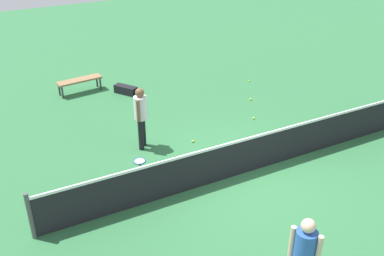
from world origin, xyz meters
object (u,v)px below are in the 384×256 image
player_near_side (141,113)px  tennis_ball_baseline (249,81)px  tennis_ball_midcourt (250,99)px  equipment_bag (127,90)px  player_far_side (304,254)px  courtside_bench (79,81)px  tennis_racket_near_player (140,162)px  tennis_ball_near_player (193,141)px  tennis_ball_by_net (254,118)px

player_near_side → tennis_ball_baseline: size_ratio=25.76×
tennis_ball_midcourt → equipment_bag: equipment_bag is taller
player_far_side → courtside_bench: bearing=-84.9°
tennis_ball_baseline → equipment_bag: equipment_bag is taller
player_near_side → tennis_racket_near_player: (0.35, 0.66, -1.00)m
tennis_racket_near_player → tennis_ball_near_player: (-1.66, -0.26, 0.02)m
tennis_ball_near_player → courtside_bench: courtside_bench is taller
courtside_bench → tennis_ball_near_player: bearing=110.8°
tennis_racket_near_player → courtside_bench: bearing=-88.4°
player_near_side → tennis_ball_midcourt: 4.52m
tennis_ball_baseline → courtside_bench: size_ratio=0.04×
tennis_ball_near_player → equipment_bag: (0.46, -3.92, 0.11)m
player_near_side → tennis_ball_near_player: 1.68m
equipment_bag → tennis_ball_by_net: bearing=127.6°
player_far_side → tennis_ball_baseline: bearing=-119.3°
tennis_ball_midcourt → equipment_bag: 4.15m
tennis_ball_midcourt → equipment_bag: bearing=-34.6°
player_far_side → equipment_bag: bearing=-92.7°
tennis_racket_near_player → tennis_ball_midcourt: tennis_ball_midcourt is taller
tennis_ball_near_player → tennis_ball_midcourt: bearing=-152.0°
tennis_racket_near_player → tennis_ball_near_player: bearing=-171.2°
tennis_ball_midcourt → equipment_bag: (3.41, -2.35, 0.11)m
player_near_side → tennis_ball_midcourt: player_near_side is taller
tennis_racket_near_player → courtside_bench: (0.14, -5.02, 0.40)m
tennis_ball_near_player → tennis_racket_near_player: bearing=8.8°
tennis_ball_by_net → tennis_ball_midcourt: bearing=-120.3°
tennis_ball_baseline → tennis_ball_by_net: bearing=58.5°
player_far_side → tennis_ball_midcourt: bearing=-118.6°
tennis_racket_near_player → player_near_side: bearing=-118.3°
player_far_side → tennis_racket_near_player: size_ratio=2.80×
tennis_ball_by_net → equipment_bag: (2.72, -3.53, 0.11)m
tennis_racket_near_player → player_far_side: bearing=98.3°
tennis_ball_baseline → player_near_side: bearing=26.2°
player_far_side → tennis_ball_baseline: size_ratio=25.76×
player_near_side → tennis_ball_midcourt: bearing=-164.6°
tennis_racket_near_player → tennis_ball_near_player: 1.68m
tennis_racket_near_player → tennis_ball_baseline: 6.32m
tennis_ball_near_player → tennis_ball_by_net: (-2.26, -0.39, 0.00)m
player_far_side → player_near_side: bearing=-86.0°
player_near_side → tennis_ball_baseline: player_near_side is taller
player_near_side → courtside_bench: (0.50, -4.37, -0.59)m
player_far_side → courtside_bench: 10.30m
equipment_bag → tennis_ball_baseline: bearing=166.7°
tennis_racket_near_player → tennis_ball_by_net: size_ratio=9.19×
player_near_side → equipment_bag: player_near_side is taller
tennis_ball_near_player → tennis_ball_by_net: same height
player_near_side → tennis_ball_near_player: (-1.31, 0.40, -0.98)m
tennis_ball_by_net → tennis_ball_baseline: same height
player_near_side → tennis_ball_by_net: bearing=179.9°
player_near_side → tennis_ball_near_player: size_ratio=25.76×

